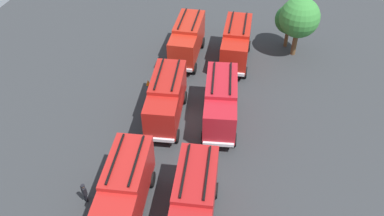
% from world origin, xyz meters
% --- Properties ---
extents(ground_plane, '(56.03, 56.03, 0.00)m').
position_xyz_m(ground_plane, '(0.00, 0.00, 0.00)').
color(ground_plane, '#2D3033').
extents(fire_truck_0, '(7.27, 2.92, 3.88)m').
position_xyz_m(fire_truck_0, '(-9.51, -2.52, 2.15)').
color(fire_truck_0, '#A92214').
rests_on(fire_truck_0, ground).
extents(fire_truck_1, '(7.40, 3.32, 3.88)m').
position_xyz_m(fire_truck_1, '(0.09, -2.15, 2.15)').
color(fire_truck_1, '#A11B15').
rests_on(fire_truck_1, ground).
extents(fire_truck_2, '(7.39, 3.29, 3.88)m').
position_xyz_m(fire_truck_2, '(9.60, -2.36, 2.15)').
color(fire_truck_2, '#A71D1A').
rests_on(fire_truck_2, ground).
extents(fire_truck_3, '(7.28, 2.97, 3.88)m').
position_xyz_m(fire_truck_3, '(-9.83, 2.37, 2.15)').
color(fire_truck_3, '#A71C11').
rests_on(fire_truck_3, ground).
extents(fire_truck_4, '(7.44, 3.46, 3.88)m').
position_xyz_m(fire_truck_4, '(-0.38, 2.30, 2.15)').
color(fire_truck_4, '#A91923').
rests_on(fire_truck_4, ground).
extents(fire_truck_5, '(7.38, 3.25, 3.88)m').
position_xyz_m(fire_truck_5, '(9.63, 2.19, 2.15)').
color(fire_truck_5, maroon).
rests_on(fire_truck_5, ground).
extents(firefighter_0, '(0.45, 0.48, 1.64)m').
position_xyz_m(firefighter_0, '(9.56, -5.38, 0.91)').
color(firefighter_0, black).
rests_on(firefighter_0, ground).
extents(tree_0, '(3.02, 3.02, 4.68)m').
position_xyz_m(tree_0, '(-13.87, 7.30, 3.15)').
color(tree_0, brown).
rests_on(tree_0, ground).
extents(tree_1, '(3.99, 3.99, 6.18)m').
position_xyz_m(tree_1, '(-12.42, 8.13, 4.16)').
color(tree_1, brown).
rests_on(tree_1, ground).
extents(traffic_cone_0, '(0.47, 0.47, 0.68)m').
position_xyz_m(traffic_cone_0, '(3.94, -4.09, 0.34)').
color(traffic_cone_0, '#F2600C').
rests_on(traffic_cone_0, ground).
extents(traffic_cone_1, '(0.40, 0.40, 0.58)m').
position_xyz_m(traffic_cone_1, '(-4.08, -5.10, 0.29)').
color(traffic_cone_1, '#F2600C').
rests_on(traffic_cone_1, ground).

